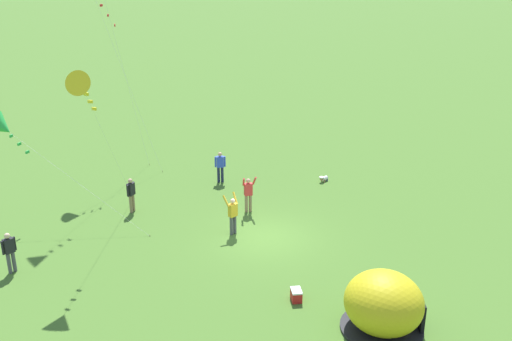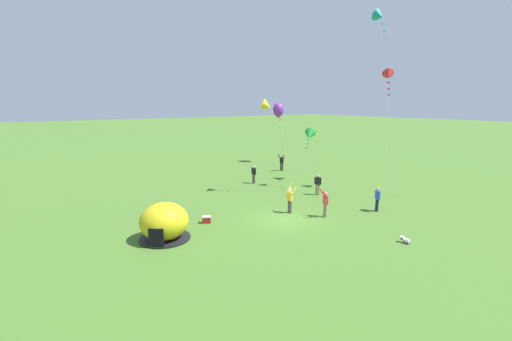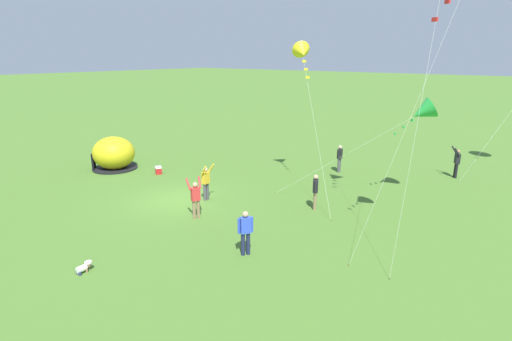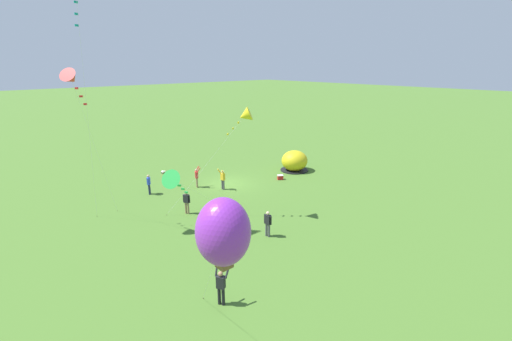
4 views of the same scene
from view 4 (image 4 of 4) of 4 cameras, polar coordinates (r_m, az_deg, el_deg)
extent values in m
plane|color=#477028|center=(31.45, -4.73, -2.22)|extent=(300.00, 300.00, 0.00)
ellipsoid|color=gold|center=(35.13, 6.44, 1.64)|extent=(2.70, 2.60, 2.10)
cylinder|color=black|center=(35.42, 6.38, 0.08)|extent=(2.81, 2.81, 0.10)
cube|color=black|center=(36.48, 6.12, 1.43)|extent=(0.69, 0.60, 1.10)
cube|color=red|center=(32.53, 4.07, -1.18)|extent=(0.63, 0.58, 0.38)
cube|color=white|center=(32.46, 4.08, -0.81)|extent=(0.64, 0.59, 0.06)
cylinder|color=white|center=(35.45, -15.24, -0.22)|extent=(0.23, 0.33, 0.22)
sphere|color=#9E7051|center=(35.22, -15.04, -0.27)|extent=(0.19, 0.19, 0.19)
cylinder|color=white|center=(35.19, -15.05, -0.13)|extent=(0.24, 0.24, 0.06)
cylinder|color=#9E7051|center=(35.42, -15.00, -0.36)|extent=(0.07, 0.07, 0.17)
cylinder|color=#9E7051|center=(35.33, -15.28, -0.43)|extent=(0.07, 0.07, 0.17)
cylinder|color=navy|center=(35.62, -15.21, -0.31)|extent=(0.09, 0.09, 0.13)
cylinder|color=navy|center=(35.54, -15.44, -0.37)|extent=(0.09, 0.09, 0.13)
cylinder|color=#8C7251|center=(30.90, -9.84, -1.92)|extent=(0.15, 0.15, 0.88)
cylinder|color=#8C7251|center=(30.71, -9.79, -2.04)|extent=(0.15, 0.15, 0.88)
cube|color=red|center=(30.57, -9.89, -0.67)|extent=(0.37, 0.44, 0.60)
sphere|color=tan|center=(30.44, -9.93, 0.09)|extent=(0.22, 0.22, 0.22)
cylinder|color=red|center=(30.70, -9.73, 0.32)|extent=(0.39, 0.18, 0.50)
cylinder|color=red|center=(30.20, -9.57, 0.04)|extent=(0.37, 0.28, 0.50)
cylinder|color=#4C4C51|center=(21.97, 2.17, -9.96)|extent=(0.15, 0.15, 0.88)
cylinder|color=#4C4C51|center=(22.08, 1.75, -9.81)|extent=(0.15, 0.15, 0.88)
cube|color=black|center=(21.69, 1.98, -8.14)|extent=(0.29, 0.41, 0.60)
sphere|color=beige|center=(21.51, 1.99, -7.11)|extent=(0.22, 0.22, 0.22)
cylinder|color=black|center=(21.56, 2.51, -8.32)|extent=(0.09, 0.09, 0.58)
cylinder|color=black|center=(21.83, 1.46, -7.97)|extent=(0.09, 0.09, 0.58)
cylinder|color=#1E2347|center=(30.03, -17.36, -3.06)|extent=(0.15, 0.15, 0.88)
cylinder|color=#1E2347|center=(30.22, -17.31, -2.93)|extent=(0.15, 0.15, 0.88)
cube|color=blue|center=(29.88, -17.46, -1.66)|extent=(0.41, 0.45, 0.60)
sphere|color=tan|center=(29.75, -17.54, -0.88)|extent=(0.22, 0.22, 0.22)
cylinder|color=blue|center=(29.65, -17.53, -1.82)|extent=(0.09, 0.09, 0.58)
cylinder|color=blue|center=(30.12, -17.40, -1.51)|extent=(0.09, 0.09, 0.58)
cylinder|color=black|center=(16.65, -6.14, -20.02)|extent=(0.15, 0.15, 0.88)
cylinder|color=black|center=(16.58, -5.48, -20.18)|extent=(0.15, 0.15, 0.88)
cube|color=black|center=(16.18, -5.90, -18.02)|extent=(0.39, 0.45, 0.60)
sphere|color=#9E7051|center=(15.94, -5.94, -16.76)|extent=(0.22, 0.22, 0.22)
cylinder|color=black|center=(16.13, -6.61, -16.19)|extent=(0.35, 0.31, 0.50)
cylinder|color=black|center=(15.94, -4.81, -16.58)|extent=(0.39, 0.21, 0.50)
cylinder|color=#8C7251|center=(25.58, -11.23, -6.19)|extent=(0.15, 0.15, 0.88)
cylinder|color=#8C7251|center=(25.68, -11.61, -6.11)|extent=(0.15, 0.15, 0.88)
cube|color=black|center=(25.35, -11.52, -4.62)|extent=(0.39, 0.45, 0.60)
sphere|color=tan|center=(25.19, -11.58, -3.71)|extent=(0.22, 0.22, 0.22)
cylinder|color=black|center=(25.22, -11.03, -4.70)|extent=(0.09, 0.09, 0.58)
cylinder|color=black|center=(25.48, -12.00, -4.53)|extent=(0.09, 0.09, 0.58)
cylinder|color=#4C4C51|center=(29.89, -5.40, -2.41)|extent=(0.15, 0.15, 0.88)
cylinder|color=#4C4C51|center=(30.04, -5.64, -2.32)|extent=(0.15, 0.15, 0.88)
cube|color=gold|center=(29.72, -5.56, -1.02)|extent=(0.25, 0.39, 0.60)
sphere|color=beige|center=(29.59, -5.59, -0.23)|extent=(0.22, 0.22, 0.22)
cylinder|color=gold|center=(29.29, -5.49, -0.34)|extent=(0.39, 0.16, 0.50)
cylinder|color=gold|center=(29.69, -6.14, -0.12)|extent=(0.39, 0.14, 0.50)
cylinder|color=silver|center=(23.97, -8.69, 0.44)|extent=(4.23, 3.97, 7.25)
cylinder|color=brown|center=(25.86, -14.71, -7.17)|extent=(0.03, 0.03, 0.06)
cone|color=yellow|center=(22.86, -1.86, 9.12)|extent=(1.44, 1.43, 1.18)
cube|color=yellow|center=(22.96, -2.94, 7.98)|extent=(0.20, 0.15, 0.12)
cube|color=yellow|center=(23.05, -3.85, 7.01)|extent=(0.19, 0.17, 0.12)
cube|color=yellow|center=(23.16, -4.74, 6.05)|extent=(0.20, 0.16, 0.12)
cylinder|color=silver|center=(24.98, -24.94, 2.64)|extent=(2.31, 2.12, 9.73)
cylinder|color=brown|center=(27.74, -22.10, -6.20)|extent=(0.03, 0.03, 0.06)
cone|color=red|center=(23.01, -28.45, 13.37)|extent=(1.48, 1.47, 1.18)
cube|color=red|center=(23.36, -27.73, 12.05)|extent=(0.16, 0.20, 0.12)
cube|color=red|center=(23.67, -27.14, 10.94)|extent=(0.19, 0.17, 0.12)
cube|color=red|center=(23.99, -26.57, 9.87)|extent=(0.20, 0.15, 0.12)
cylinder|color=silver|center=(12.83, -7.68, -17.01)|extent=(2.81, 5.62, 6.64)
cylinder|color=brown|center=(17.28, -8.81, -20.26)|extent=(0.03, 0.03, 0.06)
ellipsoid|color=purple|center=(8.45, -5.48, -10.16)|extent=(1.36, 1.36, 1.74)
cube|color=brown|center=(8.88, -5.32, -15.04)|extent=(0.34, 0.34, 0.25)
cube|color=purple|center=(9.04, -5.91, -11.39)|extent=(0.21, 0.11, 0.12)
cube|color=purple|center=(9.55, -6.24, -12.34)|extent=(0.21, 0.09, 0.12)
cube|color=purple|center=(10.06, -6.53, -13.19)|extent=(0.21, 0.13, 0.12)
cylinder|color=silver|center=(22.80, -8.74, -4.19)|extent=(6.01, 3.82, 4.45)
cylinder|color=brown|center=(26.66, -5.43, -5.88)|extent=(0.03, 0.03, 0.06)
cone|color=green|center=(19.06, -13.36, -1.72)|extent=(1.72, 1.63, 1.40)
cube|color=green|center=(19.56, -12.66, -2.43)|extent=(0.17, 0.19, 0.12)
cube|color=green|center=(19.99, -12.10, -3.02)|extent=(0.15, 0.20, 0.12)
cube|color=green|center=(20.43, -11.56, -3.58)|extent=(0.14, 0.21, 0.12)
cylinder|color=silver|center=(24.10, -26.23, 7.70)|extent=(0.13, 2.86, 14.41)
cylinder|color=brown|center=(27.36, -24.97, -6.90)|extent=(0.03, 0.03, 0.06)
cube|color=teal|center=(23.02, -27.83, 23.59)|extent=(0.21, 0.09, 0.12)
cube|color=teal|center=(23.20, -27.78, 22.09)|extent=(0.21, 0.12, 0.12)
cube|color=teal|center=(23.40, -27.72, 20.63)|extent=(0.21, 0.11, 0.12)
camera|label=1|loc=(36.68, 36.87, 16.96)|focal=42.00mm
camera|label=2|loc=(51.11, -3.87, 13.98)|focal=24.00mm
camera|label=3|loc=(36.51, -37.85, 8.46)|focal=28.00mm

